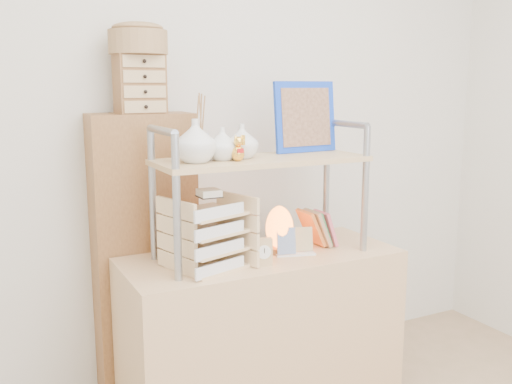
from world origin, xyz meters
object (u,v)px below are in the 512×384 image
at_px(desk, 261,336).
at_px(cabinet, 145,261).
at_px(letter_tray, 209,237).
at_px(salt_lamp, 279,229).

height_order(desk, cabinet, cabinet).
bearing_deg(letter_tray, desk, 13.96).
bearing_deg(desk, letter_tray, -166.04).
bearing_deg(desk, salt_lamp, 0.56).
bearing_deg(cabinet, salt_lamp, -33.72).
xyz_separation_m(desk, salt_lamp, (0.09, 0.00, 0.48)).
distance_m(desk, salt_lamp, 0.49).
height_order(desk, salt_lamp, salt_lamp).
bearing_deg(cabinet, letter_tray, -69.20).
height_order(desk, letter_tray, letter_tray).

